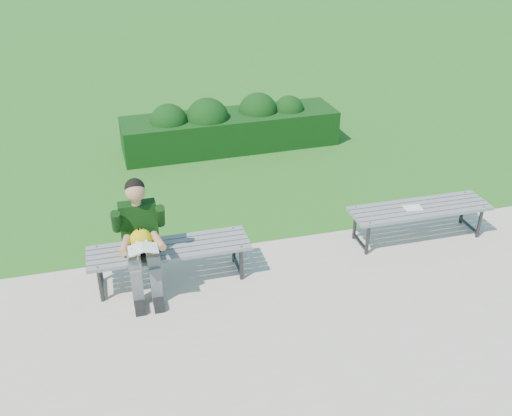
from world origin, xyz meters
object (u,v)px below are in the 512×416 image
(bench_left, at_px, (169,251))
(seated_boy, at_px, (140,236))
(paper_sheet, at_px, (413,208))
(hedge, at_px, (229,126))
(bench_right, at_px, (419,211))

(bench_left, distance_m, seated_boy, 0.43)
(bench_left, bearing_deg, paper_sheet, 2.10)
(hedge, distance_m, bench_left, 4.04)
(seated_boy, bearing_deg, bench_left, 17.51)
(bench_left, xyz_separation_m, bench_right, (3.17, 0.11, 0.00))
(seated_boy, height_order, paper_sheet, seated_boy)
(hedge, xyz_separation_m, seated_boy, (-1.82, -3.84, 0.32))
(paper_sheet, bearing_deg, seated_boy, -176.48)
(hedge, bearing_deg, paper_sheet, -66.81)
(bench_left, bearing_deg, hedge, 67.99)
(hedge, xyz_separation_m, bench_left, (-1.52, -3.75, 0.02))
(seated_boy, distance_m, paper_sheet, 3.39)
(bench_right, bearing_deg, bench_left, -177.96)
(bench_left, height_order, seated_boy, seated_boy)
(hedge, xyz_separation_m, bench_right, (1.66, -3.64, 0.02))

